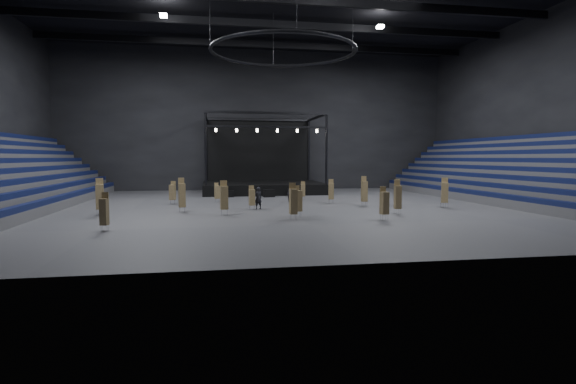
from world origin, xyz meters
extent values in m
plane|color=#444446|center=(0.00, 0.00, 0.00)|extent=(50.00, 50.00, 0.00)
cube|color=black|center=(0.00, 21.00, 9.00)|extent=(50.00, 0.20, 18.00)
cube|color=black|center=(0.00, -21.00, 9.00)|extent=(50.00, 0.20, 18.00)
cube|color=black|center=(25.00, 0.00, 9.00)|extent=(0.20, 42.00, 18.00)
cube|color=#505052|center=(-21.40, 0.00, 0.38)|extent=(7.20, 40.00, 0.75)
cube|color=#0B1332|center=(-18.12, 0.00, 0.95)|extent=(0.59, 40.00, 0.40)
cube|color=#505052|center=(-21.85, 0.00, 0.75)|extent=(6.30, 40.00, 1.50)
cube|color=#0B1332|center=(-19.02, 0.00, 1.70)|extent=(0.59, 40.00, 0.40)
cube|color=#0B1332|center=(-19.91, 0.00, 2.45)|extent=(0.59, 40.00, 0.40)
cube|color=#0B1332|center=(-20.82, 0.00, 3.20)|extent=(0.59, 40.00, 0.40)
cube|color=#0B1332|center=(-21.71, 0.00, 3.95)|extent=(0.59, 40.00, 0.40)
cube|color=#505052|center=(21.40, 0.00, 0.38)|extent=(7.20, 40.00, 0.75)
cube|color=#0B1332|center=(18.12, 0.00, 0.95)|extent=(0.59, 40.00, 0.40)
cube|color=#505052|center=(21.85, 0.00, 0.75)|extent=(6.30, 40.00, 1.50)
cube|color=#0B1332|center=(19.02, 0.00, 1.70)|extent=(0.59, 40.00, 0.40)
cube|color=#505052|center=(22.30, 0.00, 1.12)|extent=(5.40, 40.00, 2.25)
cube|color=#0B1332|center=(19.91, 0.00, 2.45)|extent=(0.59, 40.00, 0.40)
cube|color=#505052|center=(22.75, 0.00, 1.50)|extent=(4.50, 40.00, 3.00)
cube|color=#0B1332|center=(20.82, 0.00, 3.20)|extent=(0.59, 40.00, 0.40)
cube|color=#505052|center=(23.20, 0.00, 1.88)|extent=(3.60, 40.00, 3.75)
cube|color=#0B1332|center=(21.71, 0.00, 3.95)|extent=(0.59, 40.00, 0.40)
cube|color=#505052|center=(23.65, 0.00, 2.25)|extent=(2.70, 40.00, 4.50)
cube|color=#0B1332|center=(22.61, 0.00, 4.70)|extent=(0.59, 40.00, 0.40)
cube|color=#505052|center=(24.10, 0.00, 2.62)|extent=(1.80, 40.00, 5.25)
cube|color=#0B1332|center=(23.52, 0.00, 5.45)|extent=(0.59, 40.00, 0.40)
cube|color=#505052|center=(24.55, 0.00, 3.00)|extent=(0.90, 40.00, 6.00)
cube|color=#0B1332|center=(24.41, 0.00, 6.20)|extent=(0.59, 40.00, 0.40)
cube|color=black|center=(0.00, 15.50, 0.60)|extent=(14.00, 10.00, 1.20)
cube|color=black|center=(0.00, 20.30, 5.20)|extent=(13.30, 0.30, 8.00)
cylinder|color=black|center=(-6.60, 10.90, 5.10)|extent=(0.24, 0.24, 7.80)
cylinder|color=black|center=(-6.60, 20.10, 5.10)|extent=(0.24, 0.24, 7.80)
cylinder|color=black|center=(6.60, 10.90, 5.10)|extent=(0.24, 0.24, 7.80)
cylinder|color=black|center=(6.60, 20.10, 5.10)|extent=(0.24, 0.24, 7.80)
cube|color=black|center=(0.00, 10.90, 9.00)|extent=(13.40, 0.25, 0.25)
cube|color=black|center=(0.00, 20.10, 9.00)|extent=(13.40, 0.25, 0.25)
cube|color=black|center=(0.00, 10.90, 7.50)|extent=(13.40, 0.20, 0.20)
cylinder|color=white|center=(-5.50, 10.90, 7.10)|extent=(0.24, 0.24, 0.35)
cylinder|color=white|center=(-3.30, 10.90, 7.10)|extent=(0.24, 0.24, 0.35)
cylinder|color=white|center=(-1.10, 10.90, 7.10)|extent=(0.24, 0.24, 0.35)
cylinder|color=white|center=(1.10, 10.90, 7.10)|extent=(0.24, 0.24, 0.35)
cylinder|color=white|center=(3.30, 10.90, 7.10)|extent=(0.24, 0.24, 0.35)
cylinder|color=white|center=(5.50, 10.90, 7.10)|extent=(0.24, 0.24, 0.35)
torus|color=black|center=(0.00, 0.00, 13.00)|extent=(12.30, 12.30, 0.30)
cylinder|color=black|center=(6.00, 0.00, 15.50)|extent=(0.04, 0.04, 5.00)
cylinder|color=black|center=(0.00, 6.00, 15.50)|extent=(0.04, 0.04, 5.00)
cylinder|color=black|center=(-6.00, 0.00, 15.50)|extent=(0.04, 0.04, 5.00)
cube|color=black|center=(0.00, 7.00, 17.20)|extent=(49.00, 0.35, 0.70)
cube|color=black|center=(0.00, 15.00, 17.20)|extent=(49.00, 0.35, 0.70)
cube|color=white|center=(-10.00, 4.00, 16.60)|extent=(0.60, 0.60, 0.25)
cube|color=white|center=(10.00, 4.00, 16.60)|extent=(0.60, 0.60, 0.25)
cube|color=black|center=(-4.22, 9.99, 0.34)|extent=(1.03, 0.53, 0.68)
cube|color=black|center=(-0.04, 9.37, 0.40)|extent=(1.26, 0.73, 0.80)
cube|color=black|center=(2.76, 9.50, 0.44)|extent=(1.46, 1.07, 0.87)
cylinder|color=silver|center=(-0.31, -7.16, 0.21)|extent=(0.03, 0.03, 0.42)
cylinder|color=silver|center=(-0.31, -6.76, 0.21)|extent=(0.03, 0.03, 0.42)
cylinder|color=silver|center=(0.09, -7.16, 0.21)|extent=(0.03, 0.03, 0.42)
cylinder|color=silver|center=(0.09, -6.76, 0.21)|extent=(0.03, 0.03, 0.42)
cube|color=#8F784E|center=(-0.11, -6.96, 1.15)|extent=(0.63, 0.63, 1.46)
cube|color=#8F784E|center=(-0.17, -6.76, 1.83)|extent=(0.49, 0.20, 0.80)
cylinder|color=silver|center=(-9.68, 3.43, 0.19)|extent=(0.03, 0.03, 0.39)
cylinder|color=silver|center=(-9.68, 3.80, 0.19)|extent=(0.03, 0.03, 0.39)
cylinder|color=silver|center=(-9.31, 3.43, 0.19)|extent=(0.03, 0.03, 0.39)
cylinder|color=silver|center=(-9.31, 3.80, 0.19)|extent=(0.03, 0.03, 0.39)
cube|color=#8F784E|center=(-9.49, 3.61, 1.07)|extent=(0.60, 0.60, 1.36)
cube|color=#8F784E|center=(-9.43, 3.79, 1.70)|extent=(0.44, 0.21, 0.75)
cylinder|color=silver|center=(-5.35, -5.21, 0.22)|extent=(0.03, 0.03, 0.44)
cylinder|color=silver|center=(-5.35, -4.79, 0.22)|extent=(0.03, 0.03, 0.44)
cylinder|color=silver|center=(-4.94, -5.21, 0.22)|extent=(0.03, 0.03, 0.44)
cylinder|color=silver|center=(-4.94, -4.79, 0.22)|extent=(0.03, 0.03, 0.44)
cube|color=#8F784E|center=(-5.15, -5.00, 1.28)|extent=(0.58, 0.58, 1.68)
cube|color=#8F784E|center=(-5.17, -4.79, 2.07)|extent=(0.51, 0.13, 0.92)
cylinder|color=silver|center=(9.50, -1.58, 0.20)|extent=(0.03, 0.03, 0.39)
cylinder|color=silver|center=(9.50, -1.20, 0.20)|extent=(0.03, 0.03, 0.39)
cylinder|color=silver|center=(9.87, -1.58, 0.20)|extent=(0.03, 0.03, 0.39)
cylinder|color=silver|center=(9.87, -1.20, 0.20)|extent=(0.03, 0.03, 0.39)
cube|color=#8F784E|center=(9.68, -1.39, 1.18)|extent=(0.61, 0.61, 1.56)
cube|color=#8F784E|center=(9.76, -1.20, 1.91)|extent=(0.44, 0.22, 0.86)
cylinder|color=silver|center=(-3.03, -2.09, 0.18)|extent=(0.03, 0.03, 0.36)
cylinder|color=silver|center=(-3.03, -1.75, 0.18)|extent=(0.03, 0.03, 0.36)
cylinder|color=silver|center=(-2.69, -2.09, 0.18)|extent=(0.03, 0.03, 0.36)
cylinder|color=silver|center=(-2.69, -1.75, 0.18)|extent=(0.03, 0.03, 0.36)
cube|color=#8F784E|center=(-2.86, -1.92, 1.00)|extent=(0.49, 0.49, 1.28)
cube|color=#8F784E|center=(-2.88, -1.74, 1.60)|extent=(0.42, 0.11, 0.71)
cylinder|color=silver|center=(7.38, -6.56, 0.19)|extent=(0.03, 0.03, 0.39)
cylinder|color=silver|center=(7.38, -6.19, 0.19)|extent=(0.03, 0.03, 0.39)
cylinder|color=silver|center=(7.75, -6.56, 0.19)|extent=(0.03, 0.03, 0.39)
cylinder|color=silver|center=(7.75, -6.19, 0.19)|extent=(0.03, 0.03, 0.39)
cube|color=#8F784E|center=(7.56, -6.38, 1.24)|extent=(0.49, 0.49, 1.72)
cube|color=#8F784E|center=(7.58, -6.18, 2.05)|extent=(0.45, 0.09, 0.94)
cylinder|color=silver|center=(-12.24, -11.03, 0.17)|extent=(0.03, 0.03, 0.34)
cylinder|color=silver|center=(-12.24, -10.71, 0.17)|extent=(0.03, 0.03, 0.34)
cylinder|color=silver|center=(-11.92, -11.03, 0.17)|extent=(0.03, 0.03, 0.34)
cylinder|color=silver|center=(-11.92, -10.71, 0.17)|extent=(0.03, 0.03, 0.34)
cube|color=#8F784E|center=(-12.08, -10.87, 1.10)|extent=(0.49, 0.49, 1.51)
cube|color=#8F784E|center=(-12.04, -10.70, 1.80)|extent=(0.39, 0.14, 0.83)
cylinder|color=silver|center=(-5.70, 4.53, 0.17)|extent=(0.03, 0.03, 0.35)
cylinder|color=silver|center=(-5.70, 4.86, 0.17)|extent=(0.03, 0.03, 0.35)
cylinder|color=silver|center=(-5.37, 4.53, 0.17)|extent=(0.03, 0.03, 0.35)
cylinder|color=silver|center=(-5.37, 4.86, 0.17)|extent=(0.03, 0.03, 0.35)
cube|color=#8F784E|center=(-5.53, 4.70, 0.95)|extent=(0.52, 0.52, 1.21)
cube|color=#8F784E|center=(-5.58, 4.86, 1.50)|extent=(0.40, 0.17, 0.66)
cylinder|color=silver|center=(-14.21, -3.76, 0.23)|extent=(0.03, 0.03, 0.45)
cylinder|color=silver|center=(-14.21, -3.33, 0.23)|extent=(0.03, 0.03, 0.45)
cylinder|color=silver|center=(-13.79, -3.76, 0.23)|extent=(0.03, 0.03, 0.45)
cylinder|color=silver|center=(-13.79, -3.33, 0.23)|extent=(0.03, 0.03, 0.45)
cube|color=#8F784E|center=(-14.00, -3.55, 1.35)|extent=(0.62, 0.62, 1.80)
cube|color=#8F784E|center=(-14.04, -3.32, 2.20)|extent=(0.52, 0.15, 0.99)
cylinder|color=silver|center=(-8.46, -2.86, 0.20)|extent=(0.03, 0.03, 0.39)
cylinder|color=silver|center=(-8.46, -2.49, 0.20)|extent=(0.03, 0.03, 0.39)
cylinder|color=silver|center=(-8.08, -2.86, 0.20)|extent=(0.03, 0.03, 0.39)
cylinder|color=silver|center=(-8.08, -2.49, 0.20)|extent=(0.03, 0.03, 0.39)
cube|color=#8F784E|center=(-8.27, -2.68, 1.30)|extent=(0.58, 0.58, 1.81)
cube|color=#8F784E|center=(-8.32, -2.49, 2.15)|extent=(0.45, 0.17, 0.99)
cylinder|color=silver|center=(12.83, -3.47, 0.22)|extent=(0.03, 0.03, 0.45)
cylinder|color=silver|center=(12.83, -3.05, 0.22)|extent=(0.03, 0.03, 0.45)
cylinder|color=silver|center=(13.25, -3.47, 0.22)|extent=(0.03, 0.03, 0.45)
cylinder|color=silver|center=(13.25, -3.05, 0.22)|extent=(0.03, 0.03, 0.45)
cube|color=#8F784E|center=(13.04, -3.26, 1.28)|extent=(0.71, 0.71, 1.66)
cube|color=#8F784E|center=(13.14, -3.06, 2.06)|extent=(0.50, 0.28, 0.91)
cylinder|color=silver|center=(2.67, 5.34, 0.18)|extent=(0.03, 0.03, 0.36)
cylinder|color=silver|center=(2.67, 5.69, 0.18)|extent=(0.03, 0.03, 0.36)
cylinder|color=silver|center=(3.02, 5.34, 0.18)|extent=(0.03, 0.03, 0.36)
cylinder|color=silver|center=(3.02, 5.69, 0.18)|extent=(0.03, 0.03, 0.36)
cube|color=#8F784E|center=(2.85, 5.52, 0.96)|extent=(0.51, 0.51, 1.19)
cube|color=#8F784E|center=(2.88, 5.70, 1.50)|extent=(0.42, 0.14, 0.65)
cylinder|color=silver|center=(5.15, -9.52, 0.20)|extent=(0.03, 0.03, 0.39)
cylinder|color=silver|center=(5.15, -9.14, 0.20)|extent=(0.03, 0.03, 0.39)
cylinder|color=silver|center=(5.53, -9.52, 0.20)|extent=(0.03, 0.03, 0.39)
cylinder|color=silver|center=(5.53, -9.14, 0.20)|extent=(0.03, 0.03, 0.39)
cube|color=#8F784E|center=(5.34, -9.33, 1.14)|extent=(0.56, 0.56, 1.50)
cube|color=#8F784E|center=(5.30, -9.14, 1.85)|extent=(0.46, 0.15, 0.83)
cylinder|color=silver|center=(-0.83, -8.40, 0.20)|extent=(0.03, 0.03, 0.39)
cylinder|color=silver|center=(-0.83, -8.02, 0.20)|extent=(0.03, 0.03, 0.39)
cylinder|color=silver|center=(-0.46, -8.40, 0.20)|extent=(0.03, 0.03, 0.39)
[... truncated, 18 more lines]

